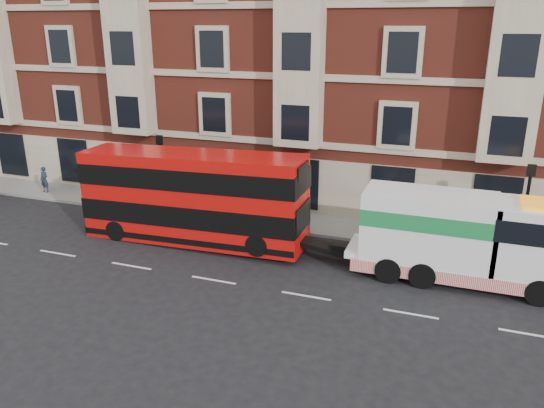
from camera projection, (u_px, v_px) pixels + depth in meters
The scene contains 8 objects.
ground at pixel (214, 280), 22.03m from camera, with size 120.00×120.00×0.00m, color black.
sidewalk at pixel (274, 219), 28.68m from camera, with size 90.00×3.00×0.15m, color slate.
victorian_terrace at pixel (323, 24), 31.96m from camera, with size 45.00×12.00×20.40m.
lamp_post_west at pixel (161, 169), 28.59m from camera, with size 0.35×0.15×4.35m.
lamp_post_east at pixel (526, 205), 22.85m from camera, with size 0.35×0.15×4.35m.
double_decker_bus at pixel (193, 196), 25.15m from camera, with size 10.94×2.51×4.43m.
tow_truck at pixel (459, 237), 21.43m from camera, with size 8.76×2.59×3.65m.
pedestrian at pixel (44, 180), 32.74m from camera, with size 0.59×0.39×1.61m, color #1C2939.
Camera 1 is at (8.97, -17.82, 10.15)m, focal length 35.00 mm.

